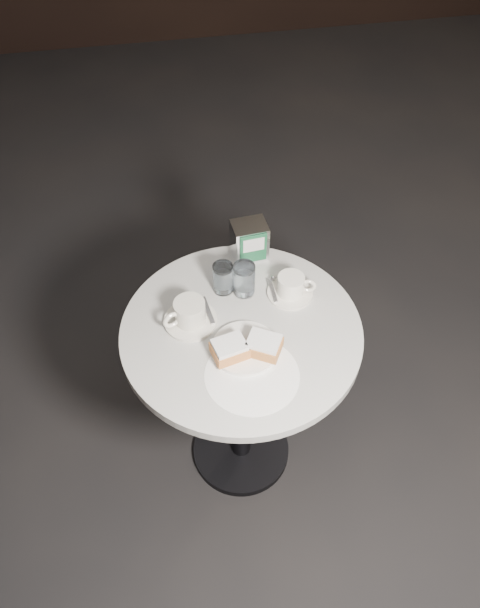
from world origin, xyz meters
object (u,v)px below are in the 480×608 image
water_glass_right (244,279)px  napkin_dispenser (249,240)px  beignet_plate (246,347)px  cafe_table (241,368)px  water_glass_left (223,278)px  coffee_cup_right (291,287)px  coffee_cup_left (189,314)px

water_glass_right → napkin_dispenser: 0.16m
water_glass_right → beignet_plate: bearing=-99.4°
cafe_table → water_glass_left: water_glass_left is taller
cafe_table → napkin_dispenser: bearing=74.6°
cafe_table → beignet_plate: size_ratio=3.57×
napkin_dispenser → coffee_cup_right: bearing=-69.5°
water_glass_right → napkin_dispenser: bearing=73.2°
cafe_table → water_glass_right: (0.04, 0.14, 0.25)m
coffee_cup_left → coffee_cup_right: (0.31, 0.05, -0.00)m
coffee_cup_left → coffee_cup_right: bearing=-12.8°
cafe_table → beignet_plate: bearing=-92.1°
coffee_cup_left → napkin_dispenser: 0.33m
coffee_cup_right → napkin_dispenser: (-0.09, 0.19, 0.03)m
coffee_cup_left → napkin_dispenser: bearing=25.1°
coffee_cup_left → napkin_dispenser: napkin_dispenser is taller
coffee_cup_right → water_glass_left: bearing=178.4°
coffee_cup_left → coffee_cup_right: size_ratio=1.20×
water_glass_right → napkin_dispenser: size_ratio=0.85×
beignet_plate → coffee_cup_right: bearing=47.9°
beignet_plate → napkin_dispenser: size_ratio=1.67×
water_glass_right → cafe_table: bearing=-103.8°
napkin_dispenser → coffee_cup_left: bearing=-137.2°
cafe_table → coffee_cup_right: (0.17, 0.11, 0.23)m
coffee_cup_right → napkin_dispenser: size_ratio=1.35×
coffee_cup_left → napkin_dispenser: (0.22, 0.24, 0.03)m
coffee_cup_right → beignet_plate: bearing=-117.6°
beignet_plate → water_glass_right: size_ratio=1.95×
water_glass_left → water_glass_right: 0.06m
beignet_plate → water_glass_right: bearing=80.6°
water_glass_left → water_glass_right: size_ratio=0.93×
coffee_cup_left → water_glass_right: (0.18, 0.09, 0.02)m
cafe_table → water_glass_right: 0.29m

